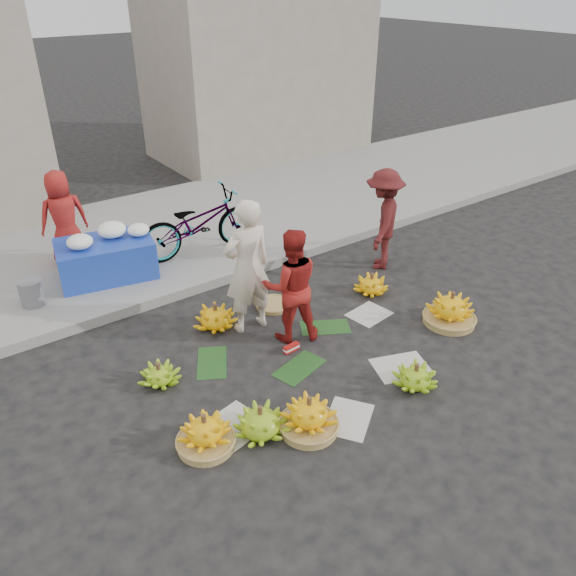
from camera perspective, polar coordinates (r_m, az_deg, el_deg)
ground at (r=6.95m, az=0.84°, el=-7.00°), size 80.00×80.00×0.00m
curb at (r=8.50m, az=-7.99°, el=0.70°), size 40.00×0.25×0.15m
sidewalk at (r=10.23m, az=-13.65°, el=5.24°), size 40.00×4.00×0.12m
building_right at (r=14.57m, az=-3.13°, el=23.13°), size 5.00×3.00×5.00m
newspaper_scatter at (r=6.46m, az=5.12°, el=-10.40°), size 3.20×1.80×0.00m
banana_leaves at (r=7.03m, az=-0.79°, el=-6.47°), size 2.00×1.00×0.00m
banana_bunch_0 at (r=5.77m, az=-8.41°, el=-14.41°), size 0.57×0.57×0.41m
banana_bunch_1 at (r=5.85m, az=-2.83°, el=-13.45°), size 0.69×0.69×0.36m
banana_bunch_2 at (r=5.87m, az=2.14°, el=-12.88°), size 0.61×0.61×0.43m
banana_bunch_3 at (r=6.58m, az=12.83°, el=-8.83°), size 0.57×0.57×0.32m
banana_bunch_4 at (r=7.79m, az=16.19°, el=-2.11°), size 0.72×0.72×0.47m
banana_bunch_5 at (r=8.29m, az=8.47°, el=0.36°), size 0.51×0.51×0.32m
banana_bunch_6 at (r=6.65m, az=-12.93°, el=-8.58°), size 0.44×0.44×0.28m
banana_bunch_7 at (r=7.47m, az=-7.37°, el=-2.95°), size 0.59×0.59×0.35m
basket_spare at (r=7.91m, az=-1.52°, el=-1.74°), size 0.52×0.52×0.06m
incense_stack at (r=7.02m, az=0.35°, el=-6.10°), size 0.22×0.08×0.09m
vendor_cream at (r=7.06m, az=-4.14°, el=2.12°), size 0.67×0.46×1.79m
vendor_red at (r=6.92m, az=0.30°, el=0.22°), size 0.90×0.82×1.50m
man_striped at (r=8.82m, az=9.62°, el=6.87°), size 1.16×1.11×1.59m
flower_table at (r=8.75m, az=-17.97°, el=3.10°), size 1.50×1.10×0.79m
grey_bucket at (r=8.43m, az=-24.60°, el=-0.42°), size 0.32×0.32×0.36m
flower_vendor at (r=9.29m, az=-21.83°, el=6.68°), size 0.74×0.51×1.46m
bicycle at (r=9.08m, az=-9.03°, el=6.54°), size 0.85×2.02×1.04m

